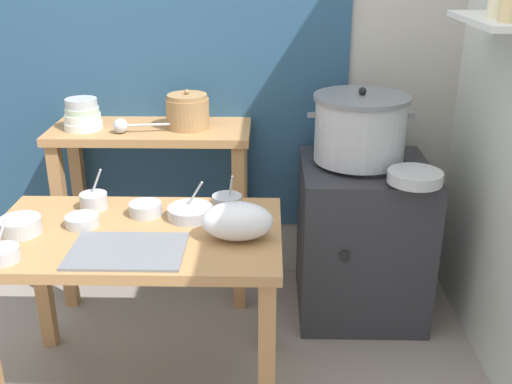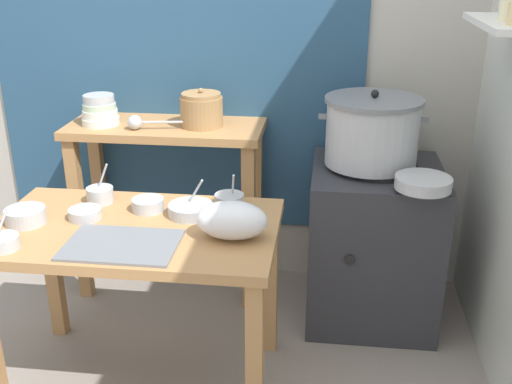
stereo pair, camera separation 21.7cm
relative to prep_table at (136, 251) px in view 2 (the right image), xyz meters
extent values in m
cube|color=#B2ADA3|center=(0.19, 1.04, 0.69)|extent=(4.40, 0.10, 2.60)
cube|color=navy|center=(-0.06, 0.98, 0.74)|extent=(1.90, 0.02, 2.10)
cube|color=silver|center=(1.34, 0.34, 0.84)|extent=(0.20, 0.56, 0.02)
cylinder|color=beige|center=(1.34, 0.31, 0.89)|extent=(0.08, 0.08, 0.08)
cube|color=#B27F4C|center=(0.00, 0.00, 0.09)|extent=(1.10, 0.66, 0.04)
cube|color=#B27F4C|center=(0.50, -0.28, -0.27)|extent=(0.06, 0.06, 0.68)
cube|color=#B27F4C|center=(-0.50, 0.28, -0.27)|extent=(0.06, 0.06, 0.68)
cube|color=#B27F4C|center=(0.50, 0.28, -0.27)|extent=(0.06, 0.06, 0.68)
cube|color=#B27F4C|center=(-0.07, 0.77, 0.27)|extent=(0.96, 0.40, 0.04)
cube|color=#B27F4C|center=(-0.50, 0.62, -0.18)|extent=(0.06, 0.06, 0.86)
cube|color=#B27F4C|center=(0.36, 0.62, -0.18)|extent=(0.06, 0.06, 0.86)
cube|color=#B27F4C|center=(-0.50, 0.92, -0.18)|extent=(0.06, 0.06, 0.86)
cube|color=#B27F4C|center=(0.36, 0.92, -0.18)|extent=(0.06, 0.06, 0.86)
cube|color=#2D2D33|center=(0.96, 0.64, -0.23)|extent=(0.60, 0.60, 0.76)
cylinder|color=black|center=(0.96, 0.64, 0.16)|extent=(0.36, 0.36, 0.02)
cylinder|color=black|center=(0.84, 0.33, -0.16)|extent=(0.04, 0.02, 0.04)
cylinder|color=#B7BABF|center=(0.92, 0.66, 0.31)|extent=(0.41, 0.41, 0.29)
cylinder|color=slate|center=(0.92, 0.66, 0.47)|extent=(0.44, 0.44, 0.02)
sphere|color=black|center=(0.92, 0.66, 0.50)|extent=(0.04, 0.04, 0.04)
cube|color=slate|center=(0.69, 0.66, 0.39)|extent=(0.04, 0.02, 0.02)
cube|color=slate|center=(1.14, 0.66, 0.39)|extent=(0.04, 0.02, 0.02)
cylinder|color=#A37A4C|center=(0.11, 0.77, 0.36)|extent=(0.20, 0.20, 0.14)
cylinder|color=#A37A4C|center=(0.11, 0.77, 0.44)|extent=(0.19, 0.19, 0.02)
sphere|color=#A37A4C|center=(0.11, 0.77, 0.46)|extent=(0.02, 0.02, 0.02)
cylinder|color=silver|center=(-0.38, 0.73, 0.31)|extent=(0.18, 0.18, 0.04)
cylinder|color=silver|center=(-0.38, 0.73, 0.35)|extent=(0.17, 0.17, 0.04)
cylinder|color=#B7D1AD|center=(-0.38, 0.73, 0.38)|extent=(0.16, 0.16, 0.03)
cylinder|color=#B7BABF|center=(-0.38, 0.73, 0.42)|extent=(0.15, 0.15, 0.04)
sphere|color=#B7BABF|center=(-0.19, 0.67, 0.33)|extent=(0.07, 0.07, 0.07)
cylinder|color=#B7BABF|center=(-0.06, 0.69, 0.33)|extent=(0.20, 0.04, 0.01)
cube|color=slate|center=(0.01, -0.17, 0.12)|extent=(0.40, 0.28, 0.01)
ellipsoid|color=white|center=(0.39, -0.06, 0.18)|extent=(0.26, 0.17, 0.14)
cylinder|color=#B7BABF|center=(1.12, 0.37, 0.20)|extent=(0.23, 0.23, 0.05)
cylinder|color=#B7BABF|center=(-0.42, -0.03, 0.14)|extent=(0.15, 0.15, 0.06)
cylinder|color=#BFB28C|center=(-0.42, -0.03, 0.16)|extent=(0.13, 0.13, 0.01)
cylinder|color=#B7BABF|center=(0.20, 0.12, 0.13)|extent=(0.18, 0.18, 0.05)
cylinder|color=maroon|center=(0.20, 0.12, 0.15)|extent=(0.15, 0.15, 0.01)
cylinder|color=#B7BABF|center=(0.20, 0.14, 0.19)|extent=(0.09, 0.05, 0.15)
cylinder|color=#B7BABF|center=(-0.21, 0.20, 0.14)|extent=(0.11, 0.11, 0.06)
cylinder|color=#337238|center=(-0.21, 0.20, 0.17)|extent=(0.09, 0.09, 0.01)
cylinder|color=#B7BABF|center=(-0.20, 0.22, 0.20)|extent=(0.08, 0.03, 0.17)
cylinder|color=#B7BABF|center=(-0.21, 0.04, 0.13)|extent=(0.13, 0.13, 0.04)
cylinder|color=#BFB28C|center=(-0.21, 0.04, 0.15)|extent=(0.11, 0.11, 0.01)
cylinder|color=#B7BABF|center=(-0.40, -0.24, 0.13)|extent=(0.12, 0.12, 0.05)
cylinder|color=#BFB28C|center=(-0.40, -0.24, 0.15)|extent=(0.10, 0.10, 0.01)
cylinder|color=#B7BABF|center=(0.01, 0.15, 0.14)|extent=(0.13, 0.13, 0.05)
cylinder|color=#BFB28C|center=(0.01, 0.15, 0.15)|extent=(0.11, 0.11, 0.01)
cylinder|color=#B7BABF|center=(0.33, 0.23, 0.14)|extent=(0.12, 0.12, 0.05)
cylinder|color=maroon|center=(0.33, 0.23, 0.15)|extent=(0.10, 0.10, 0.01)
cylinder|color=#B7BABF|center=(0.35, 0.23, 0.19)|extent=(0.03, 0.10, 0.15)
camera|label=1|loc=(0.50, -2.04, 1.11)|focal=42.53mm
camera|label=2|loc=(0.72, -2.02, 1.11)|focal=42.53mm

